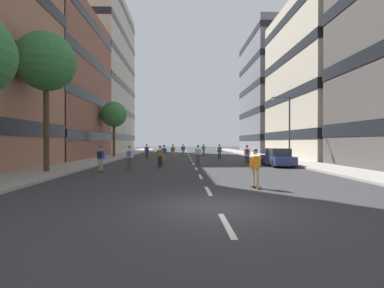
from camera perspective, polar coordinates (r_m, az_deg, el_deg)
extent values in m
plane|color=#333335|center=(37.40, -0.35, -2.73)|extent=(168.68, 168.68, 0.00)
cube|color=#9E9991|center=(41.87, -14.50, -2.31)|extent=(3.64, 77.31, 0.14)
cube|color=#9E9991|center=(42.41, 13.31, -2.27)|extent=(3.64, 77.31, 0.14)
cube|color=silver|center=(7.60, 6.86, -15.58)|extent=(0.16, 2.20, 0.01)
cube|color=silver|center=(12.45, 3.23, -9.23)|extent=(0.16, 2.20, 0.01)
cube|color=silver|center=(17.38, 1.69, -6.45)|extent=(0.16, 2.20, 0.01)
cube|color=silver|center=(22.34, 0.84, -4.90)|extent=(0.16, 2.20, 0.01)
cube|color=silver|center=(27.32, 0.30, -3.92)|extent=(0.16, 2.20, 0.01)
cube|color=silver|center=(32.30, -0.07, -3.23)|extent=(0.16, 2.20, 0.01)
cube|color=silver|center=(37.29, -0.35, -2.73)|extent=(0.16, 2.20, 0.01)
cube|color=silver|center=(42.28, -0.55, -2.35)|extent=(0.16, 2.20, 0.01)
cube|color=silver|center=(47.27, -0.72, -2.05)|extent=(0.16, 2.20, 0.01)
cube|color=silver|center=(52.27, -0.85, -1.81)|extent=(0.16, 2.20, 0.01)
cube|color=silver|center=(57.26, -0.96, -1.61)|extent=(0.16, 2.20, 0.01)
cube|color=silver|center=(62.26, -1.05, -1.44)|extent=(0.16, 2.20, 0.01)
cube|color=silver|center=(67.26, -1.13, -1.29)|extent=(0.16, 2.20, 0.01)
cube|color=silver|center=(72.25, -1.20, -1.17)|extent=(0.16, 2.20, 0.01)
cube|color=brown|center=(41.44, -30.47, 10.20)|extent=(17.15, 17.67, 18.27)
cube|color=black|center=(40.84, -30.44, 1.32)|extent=(17.27, 17.79, 1.10)
cube|color=black|center=(41.17, -30.46, 7.69)|extent=(17.27, 17.79, 1.10)
cube|color=black|center=(41.99, -30.49, 13.89)|extent=(17.27, 17.79, 1.10)
cube|color=black|center=(43.28, -30.52, 19.78)|extent=(17.27, 17.79, 1.10)
cube|color=#BCB29E|center=(60.50, -21.24, 12.33)|extent=(17.15, 22.02, 29.08)
cube|color=black|center=(59.22, -21.21, 1.24)|extent=(17.27, 22.14, 1.10)
cube|color=black|center=(59.48, -21.22, 5.91)|extent=(17.27, 22.14, 1.10)
cube|color=black|center=(60.13, -21.24, 10.52)|extent=(17.27, 22.14, 1.10)
cube|color=black|center=(61.17, -21.25, 14.99)|extent=(17.27, 22.14, 1.10)
cube|color=black|center=(62.56, -21.27, 19.29)|extent=(17.27, 22.14, 1.10)
cube|color=black|center=(64.29, -21.28, 23.39)|extent=(17.27, 22.14, 1.10)
cube|color=#BCB29E|center=(42.64, 29.01, 10.67)|extent=(17.15, 17.42, 19.37)
cube|color=black|center=(41.97, 28.98, 1.53)|extent=(17.27, 17.54, 1.10)
cube|color=black|center=(42.34, 29.00, 8.09)|extent=(17.27, 17.54, 1.10)
cube|color=black|center=(43.25, 29.03, 14.46)|extent=(17.27, 17.54, 1.10)
cube|color=black|center=(44.68, 29.06, 20.49)|extent=(17.27, 17.54, 1.10)
cube|color=slate|center=(60.77, 19.09, 9.65)|extent=(17.15, 17.06, 23.60)
cube|color=black|center=(60.00, 19.06, 1.16)|extent=(17.27, 17.18, 1.10)
cube|color=black|center=(60.24, 19.08, 5.66)|extent=(17.27, 17.18, 1.10)
cube|color=black|center=(60.85, 19.09, 10.09)|extent=(17.27, 17.18, 1.10)
cube|color=black|center=(61.81, 19.10, 14.40)|extent=(17.27, 17.18, 1.10)
cube|color=black|center=(63.12, 19.12, 18.57)|extent=(17.27, 17.18, 1.10)
cube|color=navy|center=(25.87, 16.51, -3.02)|extent=(1.80, 4.40, 0.70)
cube|color=#2D3338|center=(25.70, 16.63, -1.55)|extent=(1.60, 2.10, 0.64)
cylinder|color=black|center=(27.03, 13.92, -3.31)|extent=(0.22, 0.64, 0.64)
cylinder|color=black|center=(27.51, 17.13, -3.25)|extent=(0.22, 0.64, 0.64)
cylinder|color=black|center=(24.26, 15.81, -3.75)|extent=(0.22, 0.64, 0.64)
cylinder|color=black|center=(24.80, 19.34, -3.66)|extent=(0.22, 0.64, 0.64)
cylinder|color=#4C3823|center=(39.75, -15.16, 0.82)|extent=(0.36, 0.36, 4.41)
sphere|color=#387A3D|center=(39.91, -15.18, 5.69)|extent=(3.37, 3.37, 3.37)
cylinder|color=#4C3823|center=(21.50, -26.84, 3.10)|extent=(0.36, 0.36, 5.93)
sphere|color=#387A3D|center=(22.12, -26.88, 14.34)|extent=(3.87, 3.87, 3.87)
cylinder|color=#3F3F44|center=(30.73, 18.70, 2.86)|extent=(0.16, 0.16, 6.50)
cylinder|color=#3F3F44|center=(30.71, 17.13, 8.77)|extent=(1.80, 0.10, 0.10)
ellipsoid|color=silver|center=(30.41, 15.51, 8.58)|extent=(0.50, 0.30, 0.24)
cube|color=brown|center=(23.63, -6.34, -4.42)|extent=(0.24, 0.91, 0.02)
cylinder|color=#D8BF4C|center=(23.95, -6.24, -4.47)|extent=(0.18, 0.08, 0.07)
cylinder|color=#D8BF4C|center=(23.32, -6.43, -4.60)|extent=(0.18, 0.08, 0.07)
cylinder|color=black|center=(23.61, -6.55, -3.42)|extent=(0.15, 0.15, 0.80)
cylinder|color=black|center=(23.59, -6.12, -3.43)|extent=(0.15, 0.15, 0.80)
cube|color=orange|center=(23.56, -6.34, -1.79)|extent=(0.33, 0.21, 0.55)
cylinder|color=orange|center=(23.64, -6.85, -1.85)|extent=(0.10, 0.23, 0.55)
cylinder|color=orange|center=(23.59, -5.79, -1.85)|extent=(0.10, 0.23, 0.55)
sphere|color=beige|center=(23.57, -6.33, -0.68)|extent=(0.22, 0.22, 0.22)
sphere|color=black|center=(23.57, -6.33, -0.56)|extent=(0.21, 0.21, 0.21)
cube|color=#4C8C4C|center=(23.38, -6.39, -1.73)|extent=(0.27, 0.17, 0.40)
cube|color=brown|center=(13.51, 12.45, -8.14)|extent=(0.35, 0.92, 0.02)
cylinder|color=#D8BF4C|center=(13.81, 11.89, -8.15)|extent=(0.19, 0.10, 0.07)
cylinder|color=#D8BF4C|center=(13.23, 13.03, -8.53)|extent=(0.19, 0.10, 0.07)
cylinder|color=tan|center=(13.42, 12.10, -6.42)|extent=(0.16, 0.16, 0.80)
cylinder|color=tan|center=(13.49, 12.80, -6.38)|extent=(0.16, 0.16, 0.80)
cube|color=orange|center=(13.39, 12.46, -3.53)|extent=(0.35, 0.25, 0.55)
cylinder|color=orange|center=(13.35, 11.51, -3.66)|extent=(0.13, 0.24, 0.55)
cylinder|color=orange|center=(13.53, 13.22, -3.61)|extent=(0.13, 0.24, 0.55)
sphere|color=beige|center=(13.38, 12.43, -1.58)|extent=(0.22, 0.22, 0.22)
sphere|color=black|center=(13.38, 12.43, -1.37)|extent=(0.21, 0.21, 0.21)
cube|color=brown|center=(43.63, 2.31, -2.16)|extent=(0.26, 0.91, 0.02)
cylinder|color=#D8BF4C|center=(43.95, 2.25, -2.20)|extent=(0.18, 0.08, 0.07)
cylinder|color=#D8BF4C|center=(43.32, 2.37, -2.24)|extent=(0.18, 0.08, 0.07)
cylinder|color=#594C47|center=(43.60, 2.19, -1.62)|extent=(0.15, 0.15, 0.80)
cylinder|color=#594C47|center=(43.63, 2.43, -1.62)|extent=(0.15, 0.15, 0.80)
cube|color=green|center=(43.60, 2.31, -0.73)|extent=(0.33, 0.22, 0.55)
cylinder|color=green|center=(43.61, 2.01, -0.77)|extent=(0.11, 0.24, 0.55)
cylinder|color=green|center=(43.68, 2.58, -0.77)|extent=(0.11, 0.24, 0.55)
sphere|color=#997051|center=(43.61, 2.30, -0.14)|extent=(0.22, 0.22, 0.22)
sphere|color=black|center=(43.61, 2.30, -0.07)|extent=(0.21, 0.21, 0.21)
cube|color=brown|center=(35.69, -8.93, -2.76)|extent=(0.38, 0.92, 0.02)
cylinder|color=#D8BF4C|center=(36.01, -8.97, -2.81)|extent=(0.19, 0.11, 0.07)
cylinder|color=#D8BF4C|center=(35.37, -8.89, -2.87)|extent=(0.19, 0.11, 0.07)
cylinder|color=#2D334C|center=(35.66, -9.08, -2.10)|extent=(0.17, 0.17, 0.80)
cylinder|color=#2D334C|center=(35.67, -8.79, -2.10)|extent=(0.17, 0.17, 0.80)
cube|color=blue|center=(35.64, -8.93, -1.02)|extent=(0.35, 0.26, 0.55)
cylinder|color=blue|center=(35.67, -9.29, -1.06)|extent=(0.13, 0.24, 0.55)
cylinder|color=blue|center=(35.71, -8.59, -1.06)|extent=(0.13, 0.24, 0.55)
sphere|color=beige|center=(35.65, -8.94, -0.28)|extent=(0.22, 0.22, 0.22)
sphere|color=black|center=(35.65, -8.94, -0.20)|extent=(0.21, 0.21, 0.21)
cube|color=#A52626|center=(35.46, -8.91, -0.97)|extent=(0.29, 0.21, 0.40)
cube|color=brown|center=(29.17, -5.54, -3.48)|extent=(0.37, 0.92, 0.02)
cylinder|color=#D8BF4C|center=(29.48, -5.39, -3.53)|extent=(0.19, 0.10, 0.07)
cylinder|color=#D8BF4C|center=(28.87, -5.70, -3.62)|extent=(0.19, 0.10, 0.07)
cylinder|color=tan|center=(29.17, -5.72, -2.67)|extent=(0.16, 0.16, 0.80)
cylinder|color=tan|center=(29.12, -5.37, -2.68)|extent=(0.16, 0.16, 0.80)
cube|color=blue|center=(29.12, -5.55, -1.35)|extent=(0.35, 0.26, 0.55)
cylinder|color=blue|center=(29.22, -5.94, -1.40)|extent=(0.13, 0.24, 0.55)
cylinder|color=blue|center=(29.11, -5.10, -1.40)|extent=(0.13, 0.24, 0.55)
sphere|color=tan|center=(29.12, -5.54, -0.45)|extent=(0.22, 0.22, 0.22)
sphere|color=black|center=(29.12, -5.54, -0.36)|extent=(0.21, 0.21, 0.21)
cube|color=brown|center=(41.07, -1.76, -2.33)|extent=(0.32, 0.92, 0.02)
cylinder|color=#D8BF4C|center=(41.39, -1.83, -2.37)|extent=(0.19, 0.09, 0.07)
cylinder|color=#D8BF4C|center=(40.75, -1.70, -2.42)|extent=(0.19, 0.09, 0.07)
cylinder|color=tan|center=(41.04, -1.89, -1.75)|extent=(0.16, 0.16, 0.80)
cylinder|color=tan|center=(41.06, -1.64, -1.75)|extent=(0.16, 0.16, 0.80)
cube|color=blue|center=(41.03, -1.76, -0.81)|extent=(0.34, 0.24, 0.55)
cylinder|color=blue|center=(41.05, -2.08, -0.85)|extent=(0.12, 0.24, 0.55)
cylinder|color=blue|center=(41.11, -1.47, -0.85)|extent=(0.12, 0.24, 0.55)
sphere|color=beige|center=(41.04, -1.77, -0.18)|extent=(0.22, 0.22, 0.22)
sphere|color=black|center=(41.04, -1.77, -0.11)|extent=(0.21, 0.21, 0.21)
cube|color=#4C8C4C|center=(40.85, -1.73, -0.78)|extent=(0.28, 0.19, 0.40)
cube|color=brown|center=(26.69, 10.84, -3.86)|extent=(0.37, 0.92, 0.02)
cylinder|color=#D8BF4C|center=(27.01, 10.81, -3.91)|extent=(0.19, 0.10, 0.07)
cylinder|color=#D8BF4C|center=(26.37, 10.86, -4.02)|extent=(0.19, 0.10, 0.07)
cylinder|color=#2D334C|center=(26.66, 10.65, -2.98)|extent=(0.16, 0.16, 0.80)
cylinder|color=#2D334C|center=(26.66, 11.03, -2.98)|extent=(0.16, 0.16, 0.80)
cube|color=white|center=(26.63, 10.84, -1.53)|extent=(0.35, 0.26, 0.55)
cylinder|color=white|center=(26.67, 10.37, -1.58)|extent=(0.13, 0.24, 0.55)
cylinder|color=white|center=(26.69, 11.31, -1.59)|extent=(0.13, 0.24, 0.55)
sphere|color=tan|center=(26.64, 10.84, -0.55)|extent=(0.22, 0.22, 0.22)
sphere|color=black|center=(26.63, 10.84, -0.44)|extent=(0.21, 0.21, 0.21)
cube|color=#A52626|center=(26.45, 10.85, -1.48)|extent=(0.29, 0.21, 0.40)
cube|color=brown|center=(22.35, -12.23, -4.71)|extent=(0.27, 0.91, 0.02)
cylinder|color=#D8BF4C|center=(22.66, -12.02, -4.76)|extent=(0.18, 0.08, 0.07)
cylinder|color=#D8BF4C|center=(22.04, -12.44, -4.91)|extent=(0.18, 0.08, 0.07)
cylinder|color=#594C47|center=(22.33, -12.45, -3.66)|extent=(0.15, 0.15, 0.80)
cylinder|color=#594C47|center=(22.29, -12.00, -3.66)|extent=(0.15, 0.15, 0.80)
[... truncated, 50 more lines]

